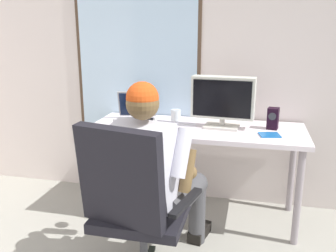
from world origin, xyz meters
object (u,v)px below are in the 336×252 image
crt_monitor (223,99)px  cd_case (270,135)px  desk (196,137)px  office_chair (132,200)px  person_seated (155,172)px  desk_speaker (273,118)px  wine_glass (176,116)px  laptop (136,114)px

crt_monitor → cd_case: 0.44m
desk → office_chair: (-0.21, -0.95, -0.11)m
desk → office_chair: bearing=-102.4°
office_chair → person_seated: size_ratio=0.84×
desk_speaker → wine_glass: bearing=-161.9°
desk → person_seated: person_seated is taller
crt_monitor → wine_glass: 0.39m
crt_monitor → laptop: (-0.71, 0.04, -0.16)m
office_chair → cd_case: office_chair is taller
desk → desk_speaker: size_ratio=10.11×
desk → office_chair: size_ratio=1.63×
cd_case → desk: bearing=168.4°
desk → wine_glass: bearing=-130.7°
office_chair → wine_glass: (0.08, 0.80, 0.30)m
wine_glass → office_chair: bearing=-95.5°
desk_speaker → laptop: bearing=-179.7°
person_seated → wine_glass: bearing=87.8°
desk → cd_case: cd_case is taller
desk_speaker → cd_case: size_ratio=1.00×
wine_glass → crt_monitor: bearing=29.8°
office_chair → person_seated: person_seated is taller
laptop → cd_case: size_ratio=2.45×
desk_speaker → cd_case: desk_speaker is taller
crt_monitor → desk_speaker: (0.38, 0.04, -0.14)m
office_chair → desk_speaker: 1.32m
crt_monitor → person_seated: bearing=-116.1°
laptop → wine_glass: (0.38, -0.22, 0.05)m
crt_monitor → wine_glass: crt_monitor is taller
laptop → desk_speaker: laptop is taller
person_seated → cd_case: size_ratio=7.36×
crt_monitor → desk_speaker: 0.41m
person_seated → office_chair: bearing=-101.6°
laptop → person_seated: bearing=-64.0°
person_seated → desk_speaker: 1.07m
crt_monitor → wine_glass: (-0.33, -0.19, -0.11)m
cd_case → person_seated: bearing=-141.3°
wine_glass → desk: bearing=49.3°
desk_speaker → desk: bearing=-172.2°
person_seated → cd_case: (0.70, 0.56, 0.13)m
crt_monitor → cd_case: (0.35, -0.15, -0.22)m
desk → crt_monitor: crt_monitor is taller
person_seated → laptop: bearing=116.0°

